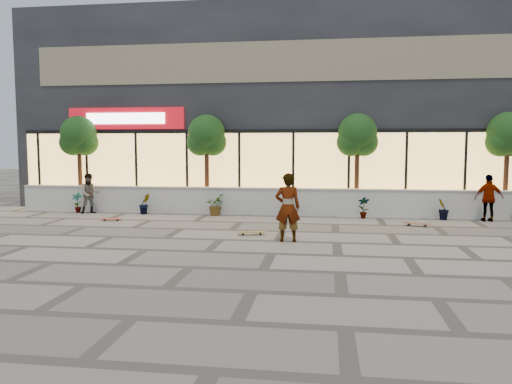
# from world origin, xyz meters

# --- Properties ---
(ground) EXTENTS (80.00, 80.00, 0.00)m
(ground) POSITION_xyz_m (0.00, 0.00, 0.00)
(ground) COLOR gray
(ground) RESTS_ON ground
(planter_wall) EXTENTS (22.00, 0.42, 1.04)m
(planter_wall) POSITION_xyz_m (0.00, 7.00, 0.52)
(planter_wall) COLOR silver
(planter_wall) RESTS_ON ground
(retail_building) EXTENTS (24.00, 9.17, 8.50)m
(retail_building) POSITION_xyz_m (-0.00, 12.49, 4.25)
(retail_building) COLOR black
(retail_building) RESTS_ON ground
(shrub_a) EXTENTS (0.43, 0.29, 0.81)m
(shrub_a) POSITION_xyz_m (-8.50, 6.45, 0.41)
(shrub_a) COLOR #133C17
(shrub_a) RESTS_ON ground
(shrub_b) EXTENTS (0.57, 0.57, 0.81)m
(shrub_b) POSITION_xyz_m (-5.70, 6.45, 0.41)
(shrub_b) COLOR #133C17
(shrub_b) RESTS_ON ground
(shrub_c) EXTENTS (0.68, 0.77, 0.81)m
(shrub_c) POSITION_xyz_m (-2.90, 6.45, 0.41)
(shrub_c) COLOR #133C17
(shrub_c) RESTS_ON ground
(shrub_d) EXTENTS (0.64, 0.64, 0.81)m
(shrub_d) POSITION_xyz_m (-0.10, 6.45, 0.41)
(shrub_d) COLOR #133C17
(shrub_d) RESTS_ON ground
(shrub_e) EXTENTS (0.46, 0.35, 0.81)m
(shrub_e) POSITION_xyz_m (2.70, 6.45, 0.41)
(shrub_e) COLOR #133C17
(shrub_e) RESTS_ON ground
(shrub_f) EXTENTS (0.55, 0.57, 0.81)m
(shrub_f) POSITION_xyz_m (5.50, 6.45, 0.41)
(shrub_f) COLOR #133C17
(shrub_f) RESTS_ON ground
(tree_west) EXTENTS (1.60, 1.50, 3.92)m
(tree_west) POSITION_xyz_m (-9.00, 7.70, 2.99)
(tree_west) COLOR #4D291B
(tree_west) RESTS_ON ground
(tree_midwest) EXTENTS (1.60, 1.50, 3.92)m
(tree_midwest) POSITION_xyz_m (-3.50, 7.70, 2.99)
(tree_midwest) COLOR #4D291B
(tree_midwest) RESTS_ON ground
(tree_mideast) EXTENTS (1.60, 1.50, 3.92)m
(tree_mideast) POSITION_xyz_m (2.50, 7.70, 2.99)
(tree_mideast) COLOR #4D291B
(tree_mideast) RESTS_ON ground
(tree_east) EXTENTS (1.60, 1.50, 3.92)m
(tree_east) POSITION_xyz_m (8.00, 7.70, 2.99)
(tree_east) COLOR #4D291B
(tree_east) RESTS_ON ground
(skater_center) EXTENTS (0.76, 0.55, 1.92)m
(skater_center) POSITION_xyz_m (0.27, 1.64, 0.96)
(skater_center) COLOR white
(skater_center) RESTS_ON ground
(skater_left) EXTENTS (0.96, 0.90, 1.58)m
(skater_left) POSITION_xyz_m (-7.89, 6.30, 0.79)
(skater_left) COLOR tan
(skater_left) RESTS_ON ground
(skater_right_near) EXTENTS (0.99, 0.45, 1.67)m
(skater_right_near) POSITION_xyz_m (7.00, 6.30, 0.83)
(skater_right_near) COLOR white
(skater_right_near) RESTS_ON ground
(skateboard_center) EXTENTS (0.88, 0.41, 0.10)m
(skateboard_center) POSITION_xyz_m (-0.87, 2.49, 0.09)
(skateboard_center) COLOR olive
(skateboard_center) RESTS_ON ground
(skateboard_left) EXTENTS (0.77, 0.28, 0.09)m
(skateboard_left) POSITION_xyz_m (-6.25, 4.59, 0.08)
(skateboard_left) COLOR red
(skateboard_left) RESTS_ON ground
(skateboard_right_near) EXTENTS (0.87, 0.54, 0.10)m
(skateboard_right_near) POSITION_xyz_m (4.33, 4.89, 0.09)
(skateboard_right_near) COLOR brown
(skateboard_right_near) RESTS_ON ground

